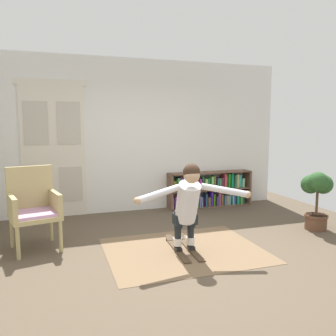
{
  "coord_description": "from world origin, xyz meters",
  "views": [
    {
      "loc": [
        -1.45,
        -3.87,
        1.66
      ],
      "look_at": [
        0.06,
        0.72,
        1.05
      ],
      "focal_mm": 36.57,
      "sensor_mm": 36.0,
      "label": 1
    }
  ],
  "objects_px": {
    "skis_pair": "(183,248)",
    "person_skier": "(188,201)",
    "bookshelf": "(209,191)",
    "wicker_chair": "(33,206)",
    "potted_plant": "(317,194)"
  },
  "relations": [
    {
      "from": "skis_pair",
      "to": "person_skier",
      "type": "distance_m",
      "value": 0.71
    },
    {
      "from": "bookshelf",
      "to": "wicker_chair",
      "type": "bearing_deg",
      "value": -156.29
    },
    {
      "from": "bookshelf",
      "to": "person_skier",
      "type": "height_order",
      "value": "person_skier"
    },
    {
      "from": "potted_plant",
      "to": "skis_pair",
      "type": "height_order",
      "value": "potted_plant"
    },
    {
      "from": "potted_plant",
      "to": "person_skier",
      "type": "xyz_separation_m",
      "value": [
        -2.34,
        -0.37,
        0.13
      ]
    },
    {
      "from": "bookshelf",
      "to": "person_skier",
      "type": "xyz_separation_m",
      "value": [
        -1.38,
        -2.32,
        0.38
      ]
    },
    {
      "from": "bookshelf",
      "to": "skis_pair",
      "type": "height_order",
      "value": "bookshelf"
    },
    {
      "from": "bookshelf",
      "to": "wicker_chair",
      "type": "height_order",
      "value": "wicker_chair"
    },
    {
      "from": "wicker_chair",
      "to": "potted_plant",
      "type": "relative_size",
      "value": 1.17
    },
    {
      "from": "bookshelf",
      "to": "potted_plant",
      "type": "relative_size",
      "value": 1.87
    },
    {
      "from": "skis_pair",
      "to": "bookshelf",
      "type": "bearing_deg",
      "value": 57.3
    },
    {
      "from": "wicker_chair",
      "to": "skis_pair",
      "type": "distance_m",
      "value": 2.09
    },
    {
      "from": "bookshelf",
      "to": "person_skier",
      "type": "bearing_deg",
      "value": -120.78
    },
    {
      "from": "potted_plant",
      "to": "person_skier",
      "type": "bearing_deg",
      "value": -171.06
    },
    {
      "from": "potted_plant",
      "to": "person_skier",
      "type": "relative_size",
      "value": 0.64
    }
  ]
}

